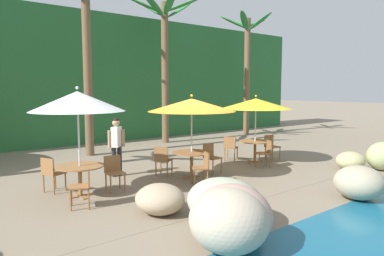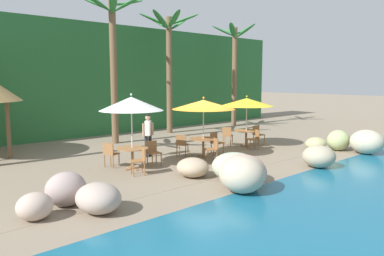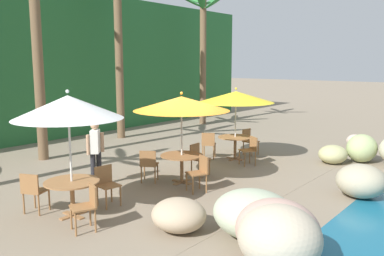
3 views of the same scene
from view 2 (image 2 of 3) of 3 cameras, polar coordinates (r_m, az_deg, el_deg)
name	(u,v)px [view 2 (image 2 of 3)]	position (r m, az deg, el deg)	size (l,w,h in m)	color
ground_plane	(204,157)	(15.04, 1.84, -4.32)	(120.00, 120.00, 0.00)	gray
terrace_deck	(204,156)	(15.04, 1.84, -4.31)	(18.00, 5.20, 0.01)	gray
foliage_backdrop	(92,80)	(22.06, -14.87, 7.03)	(28.00, 2.40, 6.00)	#286633
rock_seawall	(264,162)	(12.35, 10.80, -5.03)	(15.55, 3.34, 1.00)	tan
umbrella_white	(131,104)	(12.82, -9.12, 3.63)	(2.15, 2.15, 2.58)	silver
dining_table_white	(132,151)	(13.02, -8.98, -3.50)	(1.10, 1.10, 0.74)	olive
chair_white_seaward	(153,151)	(13.51, -5.90, -3.49)	(0.47, 0.48, 0.87)	olive
chair_white_inland	(110,153)	(13.44, -12.24, -3.68)	(0.56, 0.56, 0.87)	olive
chair_white_left	(140,159)	(12.24, -7.76, -4.66)	(0.56, 0.55, 0.87)	olive
umbrella_orange	(203,105)	(14.67, 1.74, 3.54)	(2.45, 2.45, 2.37)	silver
dining_table_orange	(203,142)	(14.84, 1.72, -2.07)	(1.10, 1.10, 0.74)	olive
chair_orange_seaward	(216,141)	(15.54, 3.60, -2.02)	(0.44, 0.45, 0.87)	olive
chair_orange_inland	(182,144)	(14.98, -1.54, -2.37)	(0.59, 0.59, 0.87)	olive
chair_orange_left	(213,148)	(14.10, 3.20, -3.00)	(0.57, 0.56, 0.87)	olive
umbrella_yellow	(247,102)	(17.18, 8.24, 3.87)	(2.40, 2.40, 2.31)	silver
dining_table_yellow	(246,133)	(17.32, 8.16, -0.76)	(1.10, 1.10, 0.74)	olive
chair_yellow_seaward	(258,133)	(18.00, 9.86, -0.81)	(0.46, 0.47, 0.87)	olive
chair_yellow_inland	(227,135)	(17.41, 5.34, -1.01)	(0.58, 0.57, 0.87)	olive
chair_yellow_left	(255,138)	(16.58, 9.44, -1.51)	(0.58, 0.58, 0.87)	olive
palm_tree_second	(113,44)	(18.30, -11.80, 12.28)	(3.58, 3.22, 6.99)	brown
palm_tree_third	(169,52)	(21.46, -3.47, 11.34)	(3.17, 3.22, 6.64)	brown
palm_tree_fourth	(234,62)	(24.94, 6.40, 9.90)	(2.88, 2.94, 6.47)	brown
waiter_in_white	(148,132)	(14.91, -6.64, -0.63)	(0.52, 0.38, 1.70)	#232328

